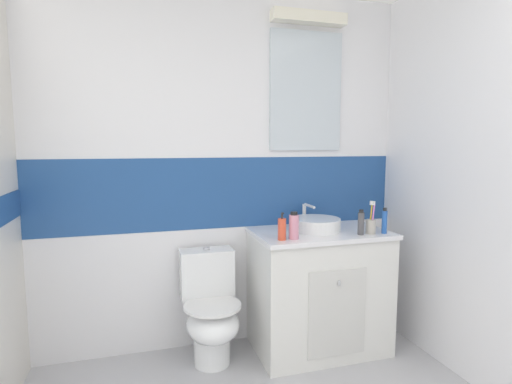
{
  "coord_description": "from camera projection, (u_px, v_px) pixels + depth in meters",
  "views": [
    {
      "loc": [
        -0.6,
        -0.4,
        1.45
      ],
      "look_at": [
        0.1,
        1.98,
        1.15
      ],
      "focal_mm": 28.52,
      "sensor_mm": 36.0,
      "label": 1
    }
  ],
  "objects": [
    {
      "name": "mouthwash_bottle",
      "position": [
        294.0,
        226.0,
        2.55
      ],
      "size": [
        0.06,
        0.06,
        0.17
      ],
      "color": "pink",
      "rests_on": "vanity_cabinet"
    },
    {
      "name": "sink_basin",
      "position": [
        315.0,
        224.0,
        2.81
      ],
      "size": [
        0.34,
        0.38,
        0.17
      ],
      "color": "white",
      "rests_on": "vanity_cabinet"
    },
    {
      "name": "toothbrush_cup",
      "position": [
        371.0,
        225.0,
        2.71
      ],
      "size": [
        0.07,
        0.07,
        0.22
      ],
      "color": "#B2ADA3",
      "rests_on": "vanity_cabinet"
    },
    {
      "name": "wall_back_tiled",
      "position": [
        225.0,
        169.0,
        2.91
      ],
      "size": [
        3.2,
        0.2,
        2.5
      ],
      "color": "white",
      "rests_on": "ground_plane"
    },
    {
      "name": "toilet",
      "position": [
        211.0,
        311.0,
        2.68
      ],
      "size": [
        0.37,
        0.5,
        0.74
      ],
      "color": "white",
      "rests_on": "ground_plane"
    },
    {
      "name": "toothpaste_tube_upright",
      "position": [
        384.0,
        221.0,
        2.71
      ],
      "size": [
        0.04,
        0.04,
        0.17
      ],
      "color": "#2659B2",
      "rests_on": "vanity_cabinet"
    },
    {
      "name": "vanity_cabinet",
      "position": [
        318.0,
        290.0,
        2.86
      ],
      "size": [
        0.91,
        0.59,
        0.85
      ],
      "color": "silver",
      "rests_on": "ground_plane"
    },
    {
      "name": "soap_dispenser",
      "position": [
        282.0,
        229.0,
        2.53
      ],
      "size": [
        0.05,
        0.05,
        0.18
      ],
      "color": "#D84C33",
      "rests_on": "vanity_cabinet"
    },
    {
      "name": "deodorant_spray_can",
      "position": [
        361.0,
        223.0,
        2.67
      ],
      "size": [
        0.04,
        0.04,
        0.17
      ],
      "color": "#4C4C51",
      "rests_on": "vanity_cabinet"
    }
  ]
}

